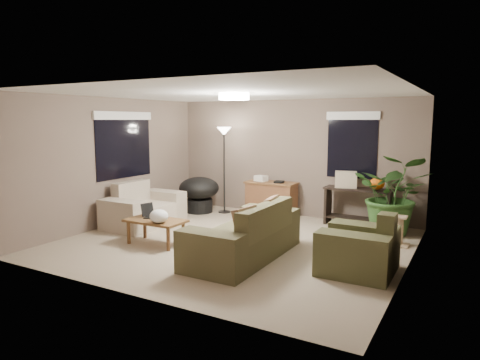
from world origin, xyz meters
The scene contains 20 objects.
room_shell centered at (0.00, 0.00, 1.25)m, with size 5.50×5.50×5.50m.
main_sofa centered at (0.55, -0.59, 0.29)m, with size 0.95×2.20×0.85m.
throw_pillows centered at (0.81, -0.59, 0.65)m, with size 0.30×1.38×0.47m.
loveseat centered at (-2.20, 0.20, 0.30)m, with size 0.90×1.60×0.85m.
armchair centered at (2.19, -0.38, 0.30)m, with size 0.95×1.00×0.85m.
coffee_table centered at (-1.10, -0.71, 0.36)m, with size 1.00×0.55×0.42m.
laptop centered at (-1.27, -0.61, 0.48)m, with size 0.42×0.34×0.24m.
plastic_bag centered at (-0.90, -0.86, 0.53)m, with size 0.31×0.28×0.22m, color white.
desk centered at (-0.31, 2.14, 0.38)m, with size 1.10×0.50×0.75m.
desk_papers centered at (-0.47, 2.13, 0.80)m, with size 0.70×0.30×0.12m.
console_table centered at (1.53, 2.19, 0.44)m, with size 1.30×0.40×0.75m.
pumpkin centered at (1.88, 2.19, 0.86)m, with size 0.28×0.28×0.23m, color orange.
cardboard_box centered at (1.28, 2.19, 0.90)m, with size 0.41×0.31×0.31m, color beige.
papasan_chair centered at (-1.91, 1.73, 0.47)m, with size 1.07×1.07×0.80m.
floor_lamp centered at (-1.40, 1.99, 1.60)m, with size 0.32×0.32×1.91m.
ceiling_fixture centered at (0.00, 0.00, 2.44)m, with size 0.50×0.50×0.10m, color white.
houseplant centered at (2.25, 1.87, 0.57)m, with size 1.32×1.46×1.14m, color #2D5923.
cat_scratching_post centered at (2.47, 1.18, 0.21)m, with size 0.32×0.32×0.50m.
window_left centered at (-2.73, 0.30, 1.78)m, with size 0.05×1.56×1.33m.
window_back centered at (1.30, 2.48, 1.79)m, with size 1.06×0.05×1.33m.
Camera 1 is at (3.51, -6.10, 2.06)m, focal length 32.00 mm.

